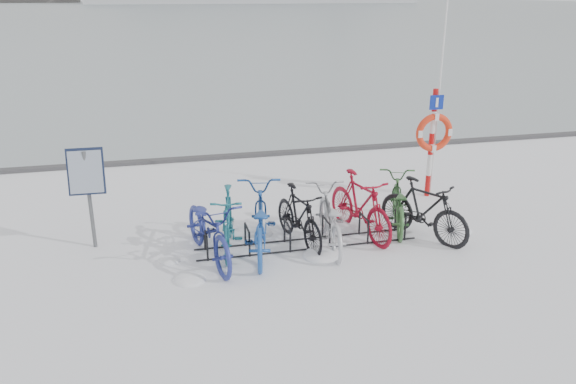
# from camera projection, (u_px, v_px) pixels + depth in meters

# --- Properties ---
(ground) EXTENTS (900.00, 900.00, 0.00)m
(ground) POSITION_uv_depth(u_px,v_px,m) (307.00, 245.00, 10.11)
(ground) COLOR white
(ground) RESTS_ON ground
(ice_sheet) EXTENTS (400.00, 298.00, 0.02)m
(ice_sheet) POSITION_uv_depth(u_px,v_px,m) (155.00, 9.00, 151.98)
(ice_sheet) COLOR #9CA9B1
(ice_sheet) RESTS_ON ground
(quay_edge) EXTENTS (400.00, 0.25, 0.10)m
(quay_edge) POSITION_uv_depth(u_px,v_px,m) (250.00, 155.00, 15.49)
(quay_edge) COLOR #3F3F42
(quay_edge) RESTS_ON ground
(bike_rack) EXTENTS (4.00, 0.48, 0.46)m
(bike_rack) POSITION_uv_depth(u_px,v_px,m) (307.00, 236.00, 10.05)
(bike_rack) COLOR black
(bike_rack) RESTS_ON ground
(info_board) EXTENTS (0.61, 0.25, 1.82)m
(info_board) POSITION_uv_depth(u_px,v_px,m) (87.00, 177.00, 9.58)
(info_board) COLOR #595B5E
(info_board) RESTS_ON ground
(lifebuoy_station) EXTENTS (0.83, 0.23, 4.33)m
(lifebuoy_station) POSITION_uv_depth(u_px,v_px,m) (434.00, 133.00, 12.01)
(lifebuoy_station) COLOR #B90F0E
(lifebuoy_station) RESTS_ON ground
(bike_0) EXTENTS (1.20, 2.30, 1.15)m
(bike_0) POSITION_uv_depth(u_px,v_px,m) (209.00, 227.00, 9.41)
(bike_0) COLOR navy
(bike_0) RESTS_ON ground
(bike_1) EXTENTS (0.85, 1.92, 1.11)m
(bike_1) POSITION_uv_depth(u_px,v_px,m) (228.00, 219.00, 9.79)
(bike_1) COLOR #1B6372
(bike_1) RESTS_ON ground
(bike_2) EXTENTS (1.20, 2.35, 1.17)m
(bike_2) POSITION_uv_depth(u_px,v_px,m) (259.00, 219.00, 9.70)
(bike_2) COLOR #1D4D9F
(bike_2) RESTS_ON ground
(bike_3) EXTENTS (0.85, 1.86, 1.08)m
(bike_3) POSITION_uv_depth(u_px,v_px,m) (299.00, 215.00, 10.03)
(bike_3) COLOR black
(bike_3) RESTS_ON ground
(bike_4) EXTENTS (0.95, 2.10, 1.06)m
(bike_4) POSITION_uv_depth(u_px,v_px,m) (329.00, 217.00, 9.95)
(bike_4) COLOR #B0B2B8
(bike_4) RESTS_ON ground
(bike_5) EXTENTS (1.01, 2.09, 1.21)m
(bike_5) POSITION_uv_depth(u_px,v_px,m) (360.00, 204.00, 10.37)
(bike_5) COLOR maroon
(bike_5) RESTS_ON ground
(bike_6) EXTENTS (1.31, 2.09, 1.04)m
(bike_6) POSITION_uv_depth(u_px,v_px,m) (398.00, 201.00, 10.76)
(bike_6) COLOR #356633
(bike_6) RESTS_ON ground
(bike_7) EXTENTS (1.41, 1.92, 1.14)m
(bike_7) POSITION_uv_depth(u_px,v_px,m) (424.00, 208.00, 10.24)
(bike_7) COLOR black
(bike_7) RESTS_ON ground
(snow_drifts) EXTENTS (5.84, 2.02, 0.24)m
(snow_drifts) POSITION_uv_depth(u_px,v_px,m) (307.00, 248.00, 10.00)
(snow_drifts) COLOR white
(snow_drifts) RESTS_ON ground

